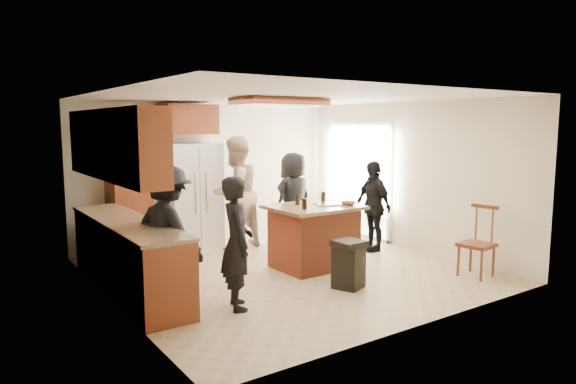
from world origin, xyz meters
TOP-DOWN VIEW (x-y plane):
  - room_shell at (4.37, 1.64)m, footprint 8.00×5.20m
  - person_front_left at (-1.35, -0.94)m, footprint 0.56×0.66m
  - person_behind_left at (0.03, 1.60)m, footprint 1.06×0.83m
  - person_behind_right at (0.99, 1.27)m, footprint 0.89×0.67m
  - person_side_right at (1.89, 0.21)m, footprint 0.59×0.95m
  - person_counter at (-1.87, -0.14)m, footprint 0.84×1.16m
  - left_cabinetry at (-2.24, 0.40)m, footprint 0.64×3.00m
  - back_wall_units at (-1.33, 2.20)m, footprint 1.80×0.60m
  - refrigerator at (-0.55, 2.12)m, footprint 0.90×0.76m
  - kitchen_island at (0.43, -0.07)m, footprint 1.28×1.03m
  - island_items at (0.66, -0.14)m, footprint 0.90×0.65m
  - trash_bin at (0.20, -1.11)m, footprint 0.44×0.44m
  - spindle_chair at (2.02, -1.73)m, footprint 0.47×0.47m

SIDE VIEW (x-z plane):
  - trash_bin at x=0.20m, z-range 0.00..0.63m
  - spindle_chair at x=2.02m, z-range -0.04..0.95m
  - kitchen_island at x=0.43m, z-range 0.01..0.94m
  - person_side_right at x=1.89m, z-range 0.00..1.52m
  - person_front_left at x=-1.35m, z-range 0.00..1.54m
  - person_behind_right at x=0.99m, z-range 0.00..1.64m
  - person_counter at x=-1.87m, z-range 0.00..1.64m
  - room_shell at x=4.37m, z-range -1.63..3.37m
  - refrigerator at x=-0.55m, z-range 0.00..1.80m
  - left_cabinetry at x=-2.24m, z-range -0.19..2.11m
  - person_behind_left at x=0.03m, z-range 0.00..1.92m
  - island_items at x=0.66m, z-range 0.89..1.04m
  - back_wall_units at x=-1.33m, z-range 0.15..2.60m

